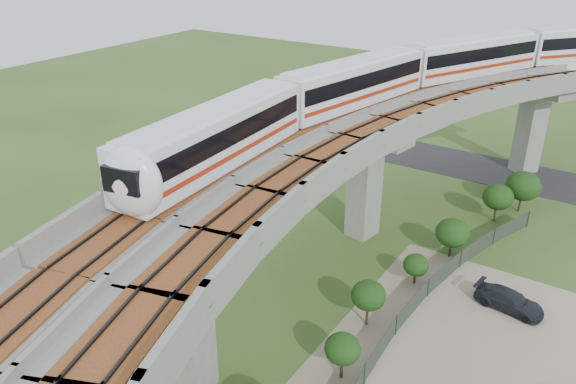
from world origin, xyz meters
The scene contains 12 objects.
ground centered at (0.00, 0.00, 0.00)m, with size 160.00×160.00×0.00m, color #355120.
asphalt_road centered at (0.00, 30.00, 0.01)m, with size 60.00×8.00×0.03m, color #232326.
viaduct centered at (3.84, 0.00, 9.05)m, with size 19.58×73.98×11.40m.
metro_train centered at (3.03, 17.68, 12.31)m, with size 21.76×58.50×3.64m.
fence centered at (9.75, 0.00, 0.75)m, with size 3.87×38.73×1.50m.
tree_0 centered at (10.95, 21.91, 2.49)m, with size 3.05×3.05×3.79m.
tree_1 centered at (9.59, 18.80, 2.30)m, with size 2.60×2.60×3.41m.
tree_2 centered at (8.26, 10.91, 2.12)m, with size 2.59×2.59×3.22m.
tree_3 centered at (7.34, 5.96, 1.56)m, with size 1.85×1.85×2.36m.
tree_4 centered at (6.50, -0.10, 2.29)m, with size 2.22×2.22×3.24m.
tree_5 centered at (7.37, -5.15, 2.09)m, with size 2.05×2.05×2.97m.
car_dark centered at (13.74, 6.60, 0.70)m, with size 1.84×4.53×1.31m, color black.
Camera 1 is at (18.18, -27.18, 23.34)m, focal length 35.00 mm.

